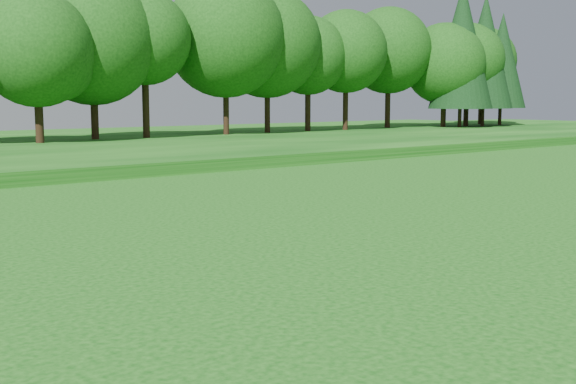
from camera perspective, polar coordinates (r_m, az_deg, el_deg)
berm at (r=47.42m, az=-13.15°, el=3.51°), size 130.00×30.00×0.60m
walking_path at (r=35.51m, az=-2.95°, el=2.01°), size 130.00×1.60×0.04m
treeline at (r=51.16m, az=-15.47°, el=12.45°), size 104.00×7.00×15.00m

